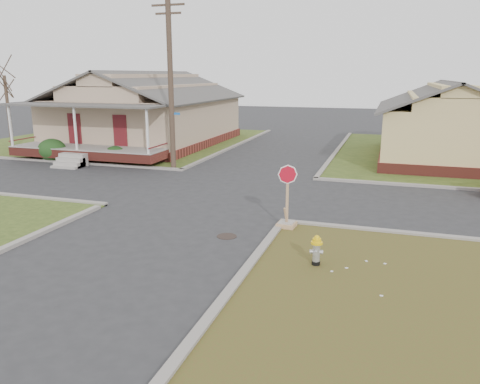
% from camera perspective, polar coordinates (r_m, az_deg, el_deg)
% --- Properties ---
extents(ground, '(120.00, 120.00, 0.00)m').
position_cam_1_polar(ground, '(16.24, -8.38, -4.02)').
color(ground, '#2A2A2D').
rests_on(ground, ground).
extents(verge_far_left, '(19.00, 19.00, 0.05)m').
position_cam_1_polar(verge_far_left, '(37.86, -14.14, 6.16)').
color(verge_far_left, '#344719').
rests_on(verge_far_left, ground).
extents(curbs, '(80.00, 40.00, 0.12)m').
position_cam_1_polar(curbs, '(20.65, -2.28, 0.08)').
color(curbs, gray).
rests_on(curbs, ground).
extents(manhole, '(0.64, 0.64, 0.01)m').
position_cam_1_polar(manhole, '(14.98, -1.62, -5.41)').
color(manhole, black).
rests_on(manhole, ground).
extents(corner_house, '(10.10, 15.50, 5.30)m').
position_cam_1_polar(corner_house, '(34.97, -11.27, 9.40)').
color(corner_house, maroon).
rests_on(corner_house, ground).
extents(side_house_yellow, '(7.60, 11.60, 4.70)m').
position_cam_1_polar(side_house_yellow, '(30.58, 23.80, 7.66)').
color(side_house_yellow, maroon).
rests_on(side_house_yellow, ground).
extents(utility_pole, '(1.80, 0.28, 9.00)m').
position_cam_1_polar(utility_pole, '(25.28, -8.46, 13.20)').
color(utility_pole, '#3E2D24').
rests_on(utility_pole, ground).
extents(tree_far_left, '(0.22, 0.22, 4.90)m').
position_cam_1_polar(tree_far_left, '(35.97, -26.38, 8.70)').
color(tree_far_left, '#3E2D24').
rests_on(tree_far_left, verge_far_left).
extents(fire_hydrant, '(0.31, 0.31, 0.83)m').
position_cam_1_polar(fire_hydrant, '(12.72, 9.30, -6.82)').
color(fire_hydrant, black).
rests_on(fire_hydrant, ground).
extents(stop_sign, '(0.60, 0.59, 2.13)m').
position_cam_1_polar(stop_sign, '(15.68, 5.73, -2.64)').
color(stop_sign, tan).
rests_on(stop_sign, ground).
extents(hedge_left, '(1.59, 1.31, 1.22)m').
position_cam_1_polar(hedge_left, '(29.95, -21.91, 4.77)').
color(hedge_left, '#173B15').
rests_on(hedge_left, verge_far_left).
extents(hedge_right, '(1.33, 1.09, 1.01)m').
position_cam_1_polar(hedge_right, '(27.98, -14.97, 4.50)').
color(hedge_right, '#173B15').
rests_on(hedge_right, verge_far_left).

